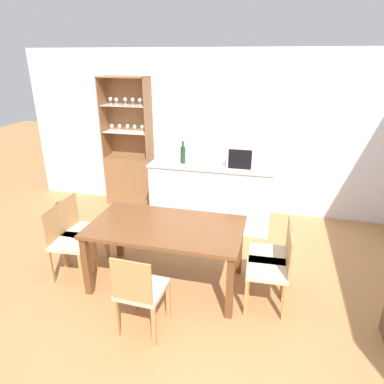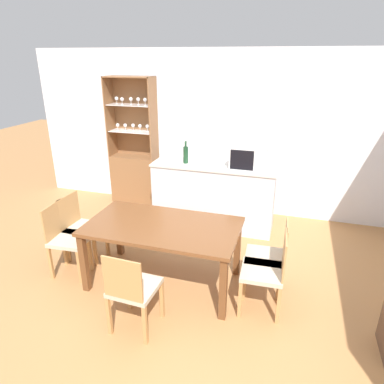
# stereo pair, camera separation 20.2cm
# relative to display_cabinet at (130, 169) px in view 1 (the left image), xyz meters

# --- Properties ---
(ground_plane) EXTENTS (18.00, 18.00, 0.00)m
(ground_plane) POSITION_rel_display_cabinet_xyz_m (1.59, -2.44, -0.61)
(ground_plane) COLOR #B27A47
(wall_back) EXTENTS (6.80, 0.06, 2.55)m
(wall_back) POSITION_rel_display_cabinet_xyz_m (1.59, 0.19, 0.66)
(wall_back) COLOR silver
(wall_back) RESTS_ON ground_plane
(kitchen_counter) EXTENTS (1.81, 0.55, 0.97)m
(kitchen_counter) POSITION_rel_display_cabinet_xyz_m (1.52, -0.50, -0.13)
(kitchen_counter) COLOR silver
(kitchen_counter) RESTS_ON ground_plane
(display_cabinet) EXTENTS (0.79, 0.33, 2.13)m
(display_cabinet) POSITION_rel_display_cabinet_xyz_m (0.00, 0.00, 0.00)
(display_cabinet) COLOR brown
(display_cabinet) RESTS_ON ground_plane
(dining_table) EXTENTS (1.66, 0.90, 0.73)m
(dining_table) POSITION_rel_display_cabinet_xyz_m (1.32, -2.05, 0.03)
(dining_table) COLOR brown
(dining_table) RESTS_ON ground_plane
(dining_chair_head_near) EXTENTS (0.43, 0.43, 0.86)m
(dining_chair_head_near) POSITION_rel_display_cabinet_xyz_m (1.32, -2.82, -0.17)
(dining_chair_head_near) COLOR #C1B299
(dining_chair_head_near) RESTS_ON ground_plane
(dining_chair_side_right_near) EXTENTS (0.43, 0.43, 0.86)m
(dining_chair_side_right_near) POSITION_rel_display_cabinet_xyz_m (2.46, -2.18, -0.17)
(dining_chair_side_right_near) COLOR #C1B299
(dining_chair_side_right_near) RESTS_ON ground_plane
(dining_chair_side_right_far) EXTENTS (0.43, 0.43, 0.86)m
(dining_chair_side_right_far) POSITION_rel_display_cabinet_xyz_m (2.46, -1.91, -0.17)
(dining_chair_side_right_far) COLOR #C1B299
(dining_chair_side_right_far) RESTS_ON ground_plane
(dining_chair_side_left_near) EXTENTS (0.44, 0.44, 0.86)m
(dining_chair_side_left_near) POSITION_rel_display_cabinet_xyz_m (0.17, -2.19, -0.17)
(dining_chair_side_left_near) COLOR #C1B299
(dining_chair_side_left_near) RESTS_ON ground_plane
(dining_chair_side_left_far) EXTENTS (0.43, 0.43, 0.86)m
(dining_chair_side_left_far) POSITION_rel_display_cabinet_xyz_m (0.17, -1.91, -0.17)
(dining_chair_side_left_far) COLOR #C1B299
(dining_chair_side_left_far) RESTS_ON ground_plane
(microwave) EXTENTS (0.49, 0.36, 0.31)m
(microwave) POSITION_rel_display_cabinet_xyz_m (2.01, -0.50, 0.51)
(microwave) COLOR silver
(microwave) RESTS_ON kitchen_counter
(wine_bottle) EXTENTS (0.07, 0.07, 0.33)m
(wine_bottle) POSITION_rel_display_cabinet_xyz_m (1.10, -0.54, 0.48)
(wine_bottle) COLOR #193D23
(wine_bottle) RESTS_ON kitchen_counter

